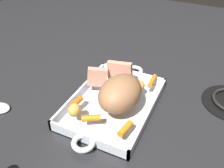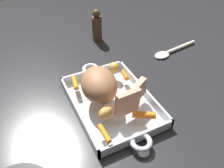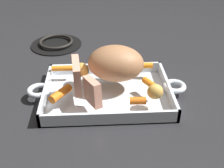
{
  "view_description": "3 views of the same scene",
  "coord_description": "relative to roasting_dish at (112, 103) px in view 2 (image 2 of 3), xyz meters",
  "views": [
    {
      "loc": [
        0.53,
        0.25,
        0.53
      ],
      "look_at": [
        -0.02,
        -0.01,
        0.08
      ],
      "focal_mm": 39.01,
      "sensor_mm": 36.0,
      "label": 1
    },
    {
      "loc": [
        -0.51,
        0.25,
        0.59
      ],
      "look_at": [
        0.02,
        -0.01,
        0.07
      ],
      "focal_mm": 38.28,
      "sensor_mm": 36.0,
      "label": 2
    },
    {
      "loc": [
        -0.02,
        -0.64,
        0.46
      ],
      "look_at": [
        0.01,
        -0.02,
        0.05
      ],
      "focal_mm": 45.08,
      "sensor_mm": 36.0,
      "label": 3
    }
  ],
  "objects": [
    {
      "name": "ground_plane",
      "position": [
        0.0,
        0.0,
        -0.01
      ],
      "size": [
        2.25,
        2.25,
        0.0
      ],
      "primitive_type": "plane",
      "color": "#232326"
    },
    {
      "name": "roasting_dish",
      "position": [
        0.0,
        0.0,
        0.0
      ],
      "size": [
        0.44,
        0.25,
        0.04
      ],
      "color": "silver",
      "rests_on": "ground_plane"
    },
    {
      "name": "pork_roast",
      "position": [
        0.02,
        0.03,
        0.08
      ],
      "size": [
        0.17,
        0.14,
        0.1
      ],
      "primitive_type": "ellipsoid",
      "rotation": [
        0.0,
        0.0,
        6.11
      ],
      "color": "#9B6945",
      "rests_on": "roasting_dish"
    },
    {
      "name": "roast_slice_thick",
      "position": [
        -0.08,
        -0.01,
        0.07
      ],
      "size": [
        0.03,
        0.09,
        0.09
      ],
      "primitive_type": "cube",
      "rotation": [
        0.07,
        0.0,
        0.11
      ],
      "color": "tan",
      "rests_on": "roasting_dish"
    },
    {
      "name": "roast_slice_thin",
      "position": [
        -0.04,
        -0.08,
        0.06
      ],
      "size": [
        0.05,
        0.07,
        0.07
      ],
      "primitive_type": "cube",
      "rotation": [
        -0.1,
        0.0,
        0.45
      ],
      "color": "tan",
      "rests_on": "roasting_dish"
    },
    {
      "name": "baby_carrot_short",
      "position": [
        -0.13,
        0.09,
        0.03
      ],
      "size": [
        0.06,
        0.02,
        0.02
      ],
      "primitive_type": "cylinder",
      "rotation": [
        1.58,
        0.0,
        1.58
      ],
      "color": "orange",
      "rests_on": "roasting_dish"
    },
    {
      "name": "baby_carrot_southeast",
      "position": [
        0.07,
        -0.09,
        0.04
      ],
      "size": [
        0.04,
        0.02,
        0.02
      ],
      "primitive_type": "cylinder",
      "rotation": [
        1.63,
        0.0,
        4.6
      ],
      "color": "orange",
      "rests_on": "roasting_dish"
    },
    {
      "name": "baby_carrot_center_left",
      "position": [
        0.11,
        0.09,
        0.04
      ],
      "size": [
        0.06,
        0.03,
        0.02
      ],
      "primitive_type": "cylinder",
      "rotation": [
        1.64,
        0.0,
        4.55
      ],
      "color": "orange",
      "rests_on": "roasting_dish"
    },
    {
      "name": "baby_carrot_southwest",
      "position": [
        0.12,
        -0.01,
        0.04
      ],
      "size": [
        0.04,
        0.06,
        0.02
      ],
      "primitive_type": "cylinder",
      "rotation": [
        1.58,
        0.0,
        0.52
      ],
      "color": "orange",
      "rests_on": "roasting_dish"
    },
    {
      "name": "baby_carrot_northwest",
      "position": [
        -0.12,
        -0.05,
        0.04
      ],
      "size": [
        0.06,
        0.07,
        0.02
      ],
      "primitive_type": "cylinder",
      "rotation": [
        1.53,
        0.0,
        5.71
      ],
      "color": "orange",
      "rests_on": "roasting_dish"
    },
    {
      "name": "potato_golden_large",
      "position": [
        -0.07,
        0.05,
        0.05
      ],
      "size": [
        0.05,
        0.06,
        0.04
      ],
      "primitive_type": "ellipsoid",
      "rotation": [
        0.0,
        0.0,
        5.11
      ],
      "color": "gold",
      "rests_on": "roasting_dish"
    },
    {
      "name": "potato_whole",
      "position": [
        0.12,
        -0.07,
        0.05
      ],
      "size": [
        0.04,
        0.04,
        0.04
      ],
      "primitive_type": "ellipsoid",
      "rotation": [
        0.0,
        0.0,
        3.04
      ],
      "color": "gold",
      "rests_on": "roasting_dish"
    },
    {
      "name": "serving_spoon",
      "position": [
        0.17,
        -0.38,
        -0.0
      ],
      "size": [
        0.06,
        0.23,
        0.02
      ],
      "rotation": [
        0.0,
        0.0,
        1.69
      ],
      "color": "white",
      "rests_on": "ground_plane"
    },
    {
      "name": "pepper_mill",
      "position": [
        0.42,
        -0.13,
        0.06
      ],
      "size": [
        0.04,
        0.04,
        0.15
      ],
      "color": "#4C331E",
      "rests_on": "ground_plane"
    }
  ]
}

